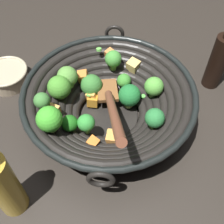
# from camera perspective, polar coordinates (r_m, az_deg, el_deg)

# --- Properties ---
(ground_plane) EXTENTS (4.00, 4.00, 0.00)m
(ground_plane) POSITION_cam_1_polar(r_m,az_deg,el_deg) (0.73, -0.53, -1.08)
(ground_plane) COLOR #28231E
(wok) EXTENTS (0.44, 0.40, 0.23)m
(wok) POSITION_cam_1_polar(r_m,az_deg,el_deg) (0.68, -0.79, 2.34)
(wok) COLOR black
(wok) RESTS_ON ground
(soy_sauce_bottle) EXTENTS (0.05, 0.05, 0.21)m
(soy_sauce_bottle) POSITION_cam_1_polar(r_m,az_deg,el_deg) (0.79, 20.35, 9.62)
(soy_sauce_bottle) COLOR black
(soy_sauce_bottle) RESTS_ON ground
(cooking_oil_bottle) EXTENTS (0.06, 0.06, 0.23)m
(cooking_oil_bottle) POSITION_cam_1_polar(r_m,az_deg,el_deg) (0.57, -20.92, -13.32)
(cooking_oil_bottle) COLOR gold
(cooking_oil_bottle) RESTS_ON ground
(prep_bowl) EXTENTS (0.12, 0.12, 0.05)m
(prep_bowl) POSITION_cam_1_polar(r_m,az_deg,el_deg) (0.84, -20.10, 6.77)
(prep_bowl) COLOR tan
(prep_bowl) RESTS_ON ground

